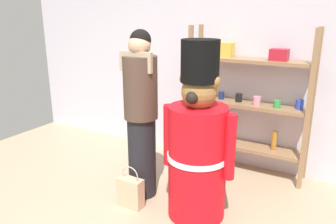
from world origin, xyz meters
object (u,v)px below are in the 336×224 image
Objects in this scene: person_shopper at (141,114)px; shopping_bag at (131,192)px; teddy_bear_guard at (198,147)px; merchandise_shelf at (247,99)px.

person_shopper is 0.81m from shopping_bag.
person_shopper is (-0.68, 0.06, 0.21)m from teddy_bear_guard.
teddy_bear_guard is at bearing -95.09° from merchandise_shelf.
shopping_bag is (0.04, -0.28, -0.76)m from person_shopper.
person_shopper is at bearing -124.86° from merchandise_shelf.
merchandise_shelf is at bearing 61.92° from shopping_bag.
shopping_bag is (-0.75, -1.40, -0.76)m from merchandise_shelf.
merchandise_shelf is 3.98× the size of shopping_bag.
shopping_bag is at bearing -161.71° from teddy_bear_guard.
teddy_bear_guard is at bearing -5.35° from person_shopper.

